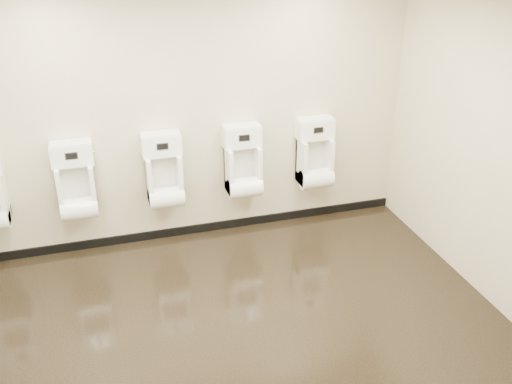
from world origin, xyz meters
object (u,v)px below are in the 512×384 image
(urinal_4, at_px, (315,158))
(urinal_1, at_px, (76,186))
(urinal_3, at_px, (243,167))
(urinal_2, at_px, (164,176))

(urinal_4, bearing_deg, urinal_1, 180.00)
(urinal_1, xyz_separation_m, urinal_3, (1.78, 0.00, 0.00))
(urinal_2, distance_m, urinal_3, 0.88)
(urinal_1, bearing_deg, urinal_3, 0.00)
(urinal_3, distance_m, urinal_4, 0.86)
(urinal_2, xyz_separation_m, urinal_3, (0.88, 0.00, 0.00))
(urinal_2, distance_m, urinal_4, 1.73)
(urinal_2, bearing_deg, urinal_1, 180.00)
(urinal_1, height_order, urinal_3, same)
(urinal_3, height_order, urinal_4, same)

